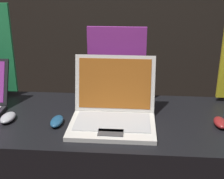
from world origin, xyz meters
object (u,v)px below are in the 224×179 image
at_px(promo_stand_middle, 117,68).
at_px(mouse_back, 220,123).
at_px(laptop_middle, 113,109).
at_px(mouse_middle, 57,121).
at_px(mouse_front, 8,118).

xyz_separation_m(promo_stand_middle, mouse_back, (0.50, -0.25, -0.18)).
distance_m(laptop_middle, mouse_middle, 0.27).
height_order(promo_stand_middle, mouse_back, promo_stand_middle).
distance_m(mouse_front, promo_stand_middle, 0.60).
relative_size(mouse_front, mouse_middle, 0.97).
bearing_deg(laptop_middle, promo_stand_middle, 90.00).
bearing_deg(mouse_front, promo_stand_middle, 28.01).
relative_size(mouse_front, mouse_back, 1.05).
height_order(mouse_front, mouse_middle, mouse_front).
height_order(laptop_middle, mouse_middle, laptop_middle).
distance_m(mouse_middle, promo_stand_middle, 0.43).
height_order(mouse_middle, mouse_back, mouse_back).
distance_m(laptop_middle, mouse_back, 0.50).
distance_m(mouse_front, mouse_back, 1.00).
xyz_separation_m(mouse_front, promo_stand_middle, (0.50, 0.27, 0.18)).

